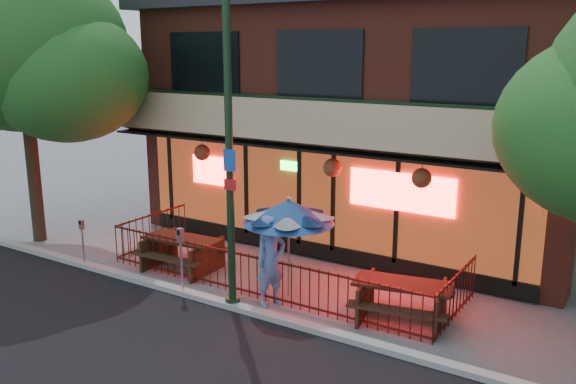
# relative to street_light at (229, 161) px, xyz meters

# --- Properties ---
(ground) EXTENTS (80.00, 80.00, 0.00)m
(ground) POSITION_rel_street_light_xyz_m (-0.00, 0.40, -3.15)
(ground) COLOR gray
(ground) RESTS_ON ground
(curb) EXTENTS (80.00, 0.25, 0.12)m
(curb) POSITION_rel_street_light_xyz_m (-0.00, -0.10, -3.09)
(curb) COLOR #999993
(curb) RESTS_ON ground
(restaurant_building) EXTENTS (12.96, 9.49, 8.05)m
(restaurant_building) POSITION_rel_street_light_xyz_m (-0.00, 7.51, 0.98)
(restaurant_building) COLOR maroon
(restaurant_building) RESTS_ON ground
(patio_fence) EXTENTS (8.44, 2.62, 1.00)m
(patio_fence) POSITION_rel_street_light_xyz_m (-0.00, 0.91, -2.52)
(patio_fence) COLOR #3F110D
(patio_fence) RESTS_ON ground
(street_light) EXTENTS (0.43, 0.32, 7.00)m
(street_light) POSITION_rel_street_light_xyz_m (0.00, 0.00, 0.00)
(street_light) COLOR black
(street_light) RESTS_ON ground
(street_tree_left) EXTENTS (5.60, 5.60, 8.05)m
(street_tree_left) POSITION_rel_street_light_xyz_m (-7.46, 0.79, 2.52)
(street_tree_left) COLOR #36261B
(street_tree_left) RESTS_ON ground
(picnic_table_left) EXTENTS (2.03, 1.60, 0.83)m
(picnic_table_left) POSITION_rel_street_light_xyz_m (-2.40, 1.10, -2.61)
(picnic_table_left) COLOR #332312
(picnic_table_left) RESTS_ON ground
(picnic_table_right) EXTENTS (2.19, 1.84, 0.83)m
(picnic_table_right) POSITION_rel_street_light_xyz_m (3.31, 1.26, -2.61)
(picnic_table_right) COLOR #391E14
(picnic_table_right) RESTS_ON ground
(patio_umbrella) EXTENTS (2.00, 2.00, 2.28)m
(patio_umbrella) POSITION_rel_street_light_xyz_m (0.71, 1.10, -1.20)
(patio_umbrella) COLOR gray
(patio_umbrella) RESTS_ON ground
(pedestrian) EXTENTS (0.71, 0.85, 1.98)m
(pedestrian) POSITION_rel_street_light_xyz_m (0.65, 0.50, -2.16)
(pedestrian) COLOR #5979B2
(pedestrian) RESTS_ON ground
(parking_meter_near) EXTENTS (0.15, 0.13, 1.51)m
(parking_meter_near) POSITION_rel_street_light_xyz_m (-1.42, -0.01, -2.13)
(parking_meter_near) COLOR #92959A
(parking_meter_near) RESTS_ON ground
(parking_meter_far) EXTENTS (0.11, 0.10, 1.23)m
(parking_meter_far) POSITION_rel_street_light_xyz_m (-4.64, -0.08, -2.32)
(parking_meter_far) COLOR #94989C
(parking_meter_far) RESTS_ON ground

